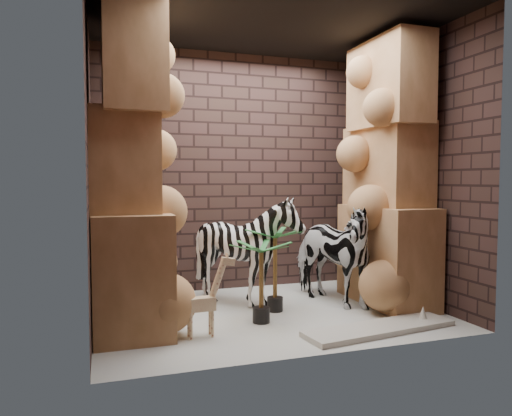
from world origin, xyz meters
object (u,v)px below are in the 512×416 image
object	(u,v)px
zebra_left	(247,256)
palm_back	(261,282)
palm_front	(275,269)
surfboard	(380,328)
zebra_right	(329,245)
giraffe_toy	(200,295)

from	to	relation	value
zebra_left	palm_back	xyz separation A→B (m)	(-0.06, -0.66, -0.15)
palm_front	surfboard	xyz separation A→B (m)	(0.69, -0.94, -0.42)
surfboard	zebra_left	bearing A→B (deg)	118.40
zebra_right	giraffe_toy	size ratio (longest dim) A/B	1.76
zebra_right	giraffe_toy	xyz separation A→B (m)	(-1.60, -0.68, -0.29)
palm_front	palm_back	world-z (taller)	palm_front
giraffe_toy	palm_back	bearing A→B (deg)	16.61
zebra_right	palm_front	size ratio (longest dim) A/B	1.49
palm_front	palm_back	xyz separation A→B (m)	(-0.27, -0.34, -0.04)
zebra_right	palm_front	world-z (taller)	zebra_right
zebra_right	surfboard	size ratio (longest dim) A/B	0.88
palm_back	surfboard	world-z (taller)	palm_back
zebra_left	palm_front	bearing A→B (deg)	-54.03
palm_back	giraffe_toy	bearing A→B (deg)	-159.58
zebra_left	palm_front	xyz separation A→B (m)	(0.22, -0.32, -0.11)
zebra_right	zebra_left	size ratio (longest dim) A/B	1.10
giraffe_toy	surfboard	bearing A→B (deg)	-16.14
palm_front	zebra_left	bearing A→B (deg)	124.29
zebra_right	surfboard	xyz separation A→B (m)	(0.01, -1.03, -0.64)
giraffe_toy	surfboard	world-z (taller)	giraffe_toy
zebra_right	surfboard	bearing A→B (deg)	-106.30
zebra_right	palm_back	bearing A→B (deg)	-172.18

